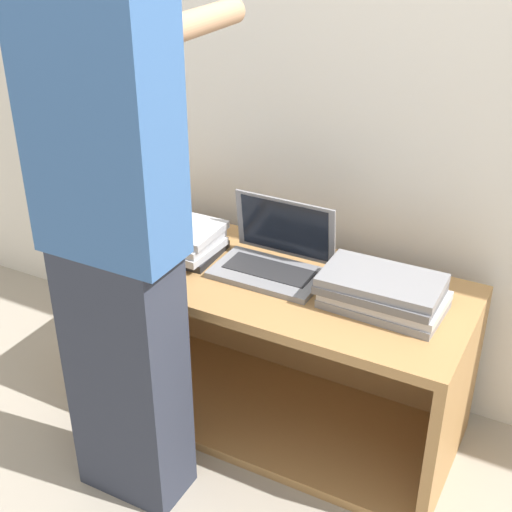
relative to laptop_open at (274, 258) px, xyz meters
name	(u,v)px	position (x,y,z in m)	size (l,w,h in m)	color
ground_plane	(229,463)	(0.00, -0.33, -0.66)	(12.00, 12.00, 0.00)	#9E9384
wall_back	(322,76)	(0.00, 0.35, 0.54)	(8.00, 0.05, 2.40)	silver
cart	(275,339)	(0.00, 0.02, -0.35)	(1.39, 0.58, 0.61)	#A87A47
laptop_open	(274,258)	(0.00, 0.00, 0.00)	(0.37, 0.25, 0.24)	gray
laptop_stack_left	(169,237)	(-0.40, -0.04, 0.00)	(0.39, 0.25, 0.11)	#232326
laptop_stack_right	(383,292)	(0.40, -0.04, 0.00)	(0.39, 0.24, 0.11)	gray
person	(114,235)	(-0.23, -0.54, 0.27)	(0.40, 0.54, 1.83)	#2D3342
inventory_tag	(159,228)	(-0.40, -0.10, 0.06)	(0.06, 0.02, 0.01)	red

